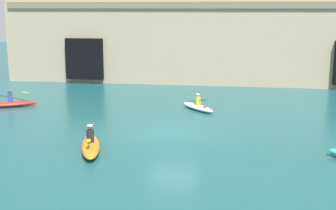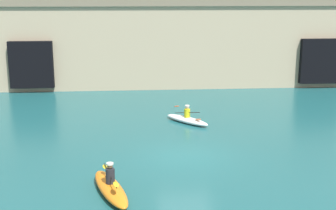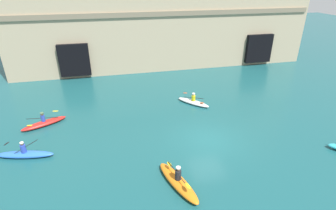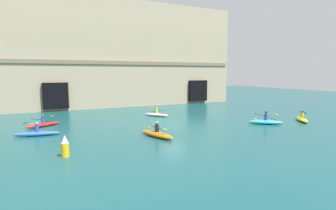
% 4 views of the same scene
% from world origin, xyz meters
% --- Properties ---
extents(ground_plane, '(120.00, 120.00, 0.00)m').
position_xyz_m(ground_plane, '(0.00, 0.00, 0.00)').
color(ground_plane, '#195156').
extents(kayak_white, '(2.50, 2.78, 1.03)m').
position_xyz_m(kayak_white, '(0.74, 5.62, 0.22)').
color(kayak_white, white).
rests_on(kayak_white, ground).
extents(kayak_orange, '(1.82, 3.64, 1.21)m').
position_xyz_m(kayak_orange, '(-3.18, -3.69, 0.25)').
color(kayak_orange, orange).
rests_on(kayak_orange, ground).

